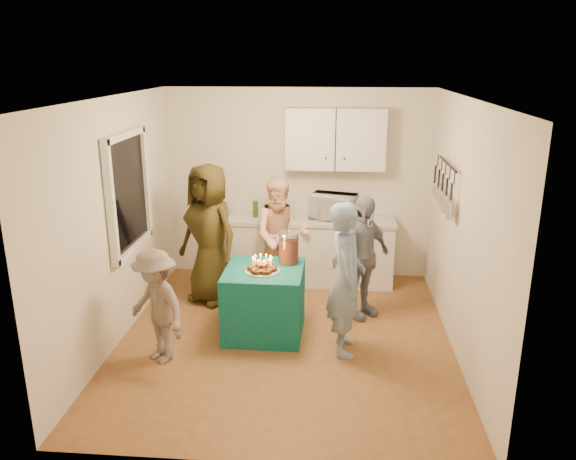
# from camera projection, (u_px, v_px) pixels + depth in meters

# --- Properties ---
(floor) EXTENTS (4.00, 4.00, 0.00)m
(floor) POSITION_uv_depth(u_px,v_px,m) (285.00, 339.00, 6.19)
(floor) COLOR brown
(floor) RESTS_ON ground
(ceiling) EXTENTS (4.00, 4.00, 0.00)m
(ceiling) POSITION_uv_depth(u_px,v_px,m) (285.00, 98.00, 5.43)
(ceiling) COLOR white
(ceiling) RESTS_ON floor
(back_wall) EXTENTS (3.60, 3.60, 0.00)m
(back_wall) POSITION_uv_depth(u_px,v_px,m) (298.00, 184.00, 7.71)
(back_wall) COLOR silver
(back_wall) RESTS_ON floor
(left_wall) EXTENTS (4.00, 4.00, 0.00)m
(left_wall) POSITION_uv_depth(u_px,v_px,m) (116.00, 222.00, 5.95)
(left_wall) COLOR silver
(left_wall) RESTS_ON floor
(right_wall) EXTENTS (4.00, 4.00, 0.00)m
(right_wall) POSITION_uv_depth(u_px,v_px,m) (462.00, 230.00, 5.67)
(right_wall) COLOR silver
(right_wall) RESTS_ON floor
(window_night) EXTENTS (0.04, 1.00, 1.20)m
(window_night) POSITION_uv_depth(u_px,v_px,m) (127.00, 193.00, 6.16)
(window_night) COLOR black
(window_night) RESTS_ON left_wall
(counter) EXTENTS (2.20, 0.58, 0.86)m
(counter) POSITION_uv_depth(u_px,v_px,m) (311.00, 252.00, 7.67)
(counter) COLOR white
(counter) RESTS_ON floor
(countertop) EXTENTS (2.24, 0.62, 0.05)m
(countertop) POSITION_uv_depth(u_px,v_px,m) (311.00, 220.00, 7.53)
(countertop) COLOR beige
(countertop) RESTS_ON counter
(upper_cabinet) EXTENTS (1.30, 0.30, 0.80)m
(upper_cabinet) POSITION_uv_depth(u_px,v_px,m) (336.00, 139.00, 7.34)
(upper_cabinet) COLOR white
(upper_cabinet) RESTS_ON back_wall
(pot_rack) EXTENTS (0.12, 1.00, 0.60)m
(pot_rack) POSITION_uv_depth(u_px,v_px,m) (444.00, 186.00, 6.25)
(pot_rack) COLOR black
(pot_rack) RESTS_ON right_wall
(microwave) EXTENTS (0.67, 0.54, 0.33)m
(microwave) POSITION_uv_depth(u_px,v_px,m) (333.00, 207.00, 7.46)
(microwave) COLOR white
(microwave) RESTS_ON countertop
(party_table) EXTENTS (0.86, 0.86, 0.76)m
(party_table) POSITION_uv_depth(u_px,v_px,m) (264.00, 301.00, 6.23)
(party_table) COLOR #0E5F58
(party_table) RESTS_ON floor
(donut_cake) EXTENTS (0.38, 0.38, 0.18)m
(donut_cake) POSITION_uv_depth(u_px,v_px,m) (262.00, 264.00, 6.03)
(donut_cake) COLOR #381C0C
(donut_cake) RESTS_ON party_table
(punch_jar) EXTENTS (0.22, 0.22, 0.34)m
(punch_jar) POSITION_uv_depth(u_px,v_px,m) (289.00, 249.00, 6.26)
(punch_jar) COLOR #AD2A0D
(punch_jar) RESTS_ON party_table
(man_birthday) EXTENTS (0.44, 0.62, 1.62)m
(man_birthday) POSITION_uv_depth(u_px,v_px,m) (346.00, 279.00, 5.72)
(man_birthday) COLOR #7B93B3
(man_birthday) RESTS_ON floor
(woman_back_left) EXTENTS (1.03, 0.93, 1.76)m
(woman_back_left) POSITION_uv_depth(u_px,v_px,m) (209.00, 234.00, 6.93)
(woman_back_left) COLOR brown
(woman_back_left) RESTS_ON floor
(woman_back_center) EXTENTS (0.80, 0.65, 1.53)m
(woman_back_center) POSITION_uv_depth(u_px,v_px,m) (281.00, 236.00, 7.24)
(woman_back_center) COLOR #FFA285
(woman_back_center) RESTS_ON floor
(woman_back_right) EXTENTS (0.88, 0.85, 1.48)m
(woman_back_right) POSITION_uv_depth(u_px,v_px,m) (361.00, 257.00, 6.54)
(woman_back_right) COLOR #101835
(woman_back_right) RESTS_ON floor
(child_near_left) EXTENTS (0.88, 0.82, 1.19)m
(child_near_left) POSITION_uv_depth(u_px,v_px,m) (157.00, 306.00, 5.60)
(child_near_left) COLOR #665851
(child_near_left) RESTS_ON floor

